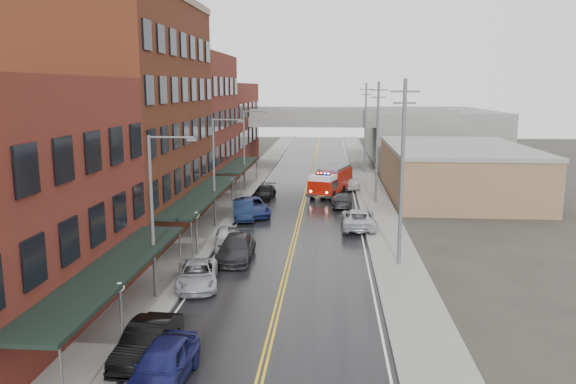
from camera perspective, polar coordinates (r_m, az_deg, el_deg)
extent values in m
plane|color=#2D2B26|center=(23.70, -2.83, -18.33)|extent=(220.00, 220.00, 0.00)
cube|color=black|center=(51.92, 1.33, -2.14)|extent=(11.00, 160.00, 0.02)
cube|color=slate|center=(52.79, -6.61, -1.93)|extent=(3.00, 160.00, 0.15)
cube|color=slate|center=(52.04, 9.39, -2.18)|extent=(3.00, 160.00, 0.15)
cube|color=gray|center=(52.50, -4.84, -1.96)|extent=(0.30, 160.00, 0.15)
cube|color=gray|center=(51.92, 7.57, -2.16)|extent=(0.30, 160.00, 0.15)
cube|color=#532416|center=(46.48, -15.85, 7.17)|extent=(9.00, 20.00, 18.00)
cube|color=maroon|center=(63.25, -10.32, 6.84)|extent=(9.00, 15.00, 15.00)
cube|color=maroon|center=(80.37, -7.12, 6.62)|extent=(9.00, 20.00, 12.00)
cube|color=olive|center=(62.65, 16.64, 1.93)|extent=(14.00, 22.00, 5.00)
cube|color=slate|center=(92.15, 14.03, 5.64)|extent=(18.00, 30.00, 8.00)
cube|color=black|center=(27.92, -17.41, -7.55)|extent=(2.60, 16.00, 0.18)
cylinder|color=slate|center=(21.66, -21.95, -17.61)|extent=(0.10, 0.10, 3.00)
cylinder|color=slate|center=(34.87, -10.88, -6.20)|extent=(0.10, 0.10, 3.00)
cube|color=black|center=(45.54, -8.60, -0.23)|extent=(2.60, 18.00, 0.18)
cylinder|color=slate|center=(37.47, -9.76, -4.98)|extent=(0.10, 0.10, 3.00)
cylinder|color=slate|center=(53.88, -5.33, -0.10)|extent=(0.10, 0.10, 3.00)
cube|color=black|center=(62.49, -5.02, 2.78)|extent=(2.60, 13.00, 0.18)
cylinder|color=slate|center=(56.59, -4.85, 0.42)|extent=(0.10, 0.10, 3.00)
cylinder|color=slate|center=(68.50, -3.22, 2.22)|extent=(0.10, 0.10, 3.00)
cylinder|color=#59595B|center=(26.33, -16.57, -12.33)|extent=(0.14, 0.14, 2.80)
sphere|color=silver|center=(25.80, -16.74, -9.25)|extent=(0.44, 0.44, 0.44)
cylinder|color=#59595B|center=(39.00, -9.26, -4.49)|extent=(0.14, 0.14, 2.80)
sphere|color=silver|center=(38.64, -9.32, -2.34)|extent=(0.44, 0.44, 0.44)
cylinder|color=#59595B|center=(52.36, -5.67, -0.53)|extent=(0.14, 0.14, 2.80)
sphere|color=silver|center=(52.09, -5.70, 1.09)|extent=(0.44, 0.44, 0.44)
cylinder|color=#59595B|center=(30.90, -13.63, -2.72)|extent=(0.18, 0.18, 9.00)
cylinder|color=#59595B|center=(29.86, -11.79, 5.46)|extent=(2.40, 0.12, 0.12)
cube|color=#59595B|center=(29.58, -9.73, 5.29)|extent=(0.50, 0.22, 0.18)
cylinder|color=#59595B|center=(46.10, -7.53, 1.82)|extent=(0.18, 0.18, 9.00)
cylinder|color=#59595B|center=(45.41, -6.17, 7.31)|extent=(2.40, 0.12, 0.12)
cube|color=#59595B|center=(45.22, -4.79, 7.19)|extent=(0.50, 0.22, 0.18)
cylinder|color=#59595B|center=(61.70, -4.48, 4.09)|extent=(0.18, 0.18, 9.00)
cylinder|color=#59595B|center=(61.19, -3.41, 8.18)|extent=(2.40, 0.12, 0.12)
cube|color=#59595B|center=(61.05, -2.38, 8.09)|extent=(0.50, 0.22, 0.18)
cylinder|color=#59595B|center=(36.27, 11.50, 1.72)|extent=(0.24, 0.24, 12.00)
cube|color=#59595B|center=(35.85, 11.81, 9.96)|extent=(1.80, 0.12, 0.12)
cube|color=#59595B|center=(35.86, 11.77, 8.85)|extent=(1.40, 0.12, 0.12)
cylinder|color=#59595B|center=(56.02, 9.04, 4.87)|extent=(0.24, 0.24, 12.00)
cube|color=#59595B|center=(55.75, 9.20, 10.20)|extent=(1.80, 0.12, 0.12)
cube|color=#59595B|center=(55.76, 9.17, 9.48)|extent=(1.40, 0.12, 0.12)
cylinder|color=#59595B|center=(75.90, 7.86, 6.38)|extent=(0.24, 0.24, 12.00)
cube|color=#59595B|center=(75.70, 7.96, 10.30)|extent=(1.80, 0.12, 0.12)
cube|color=#59595B|center=(75.71, 7.94, 9.77)|extent=(1.40, 0.12, 0.12)
cube|color=slate|center=(82.75, 2.56, 7.33)|extent=(40.00, 10.00, 1.50)
cube|color=slate|center=(84.12, -4.99, 4.79)|extent=(1.60, 8.00, 6.00)
cube|color=slate|center=(83.41, 10.14, 4.61)|extent=(1.60, 8.00, 6.00)
cube|color=#9D1207|center=(61.95, 4.73, 1.37)|extent=(4.09, 6.05, 2.12)
cube|color=#9D1207|center=(58.32, 3.56, 0.50)|extent=(3.20, 3.26, 1.51)
cube|color=silver|center=(58.15, 3.58, 1.48)|extent=(3.02, 3.03, 0.50)
cube|color=black|center=(58.45, 3.63, 0.83)|extent=(2.91, 2.31, 0.81)
cube|color=slate|center=(61.77, 4.75, 2.48)|extent=(3.73, 5.59, 0.30)
cube|color=black|center=(58.10, 3.58, 1.81)|extent=(1.62, 0.76, 0.14)
sphere|color=#FF0C0C|center=(58.26, 3.06, 1.92)|extent=(0.20, 0.20, 0.20)
sphere|color=#1933FF|center=(57.91, 4.10, 1.85)|extent=(0.20, 0.20, 0.20)
cylinder|color=black|center=(58.72, 2.50, -0.17)|extent=(1.07, 0.64, 1.01)
cylinder|color=black|center=(58.02, 4.56, -0.32)|extent=(1.07, 0.64, 1.01)
cylinder|color=black|center=(62.00, 3.60, 0.40)|extent=(1.07, 0.64, 1.01)
cylinder|color=black|center=(61.34, 5.56, 0.26)|extent=(1.07, 0.64, 1.01)
cylinder|color=black|center=(64.35, 4.32, 0.77)|extent=(1.07, 0.64, 1.01)
cylinder|color=black|center=(63.72, 6.21, 0.64)|extent=(1.07, 0.64, 1.01)
imported|color=#151851|center=(23.34, -12.57, -16.75)|extent=(2.18, 5.00, 1.68)
imported|color=black|center=(25.44, -14.10, -14.52)|extent=(1.96, 4.93, 1.60)
imported|color=#9FA1A7|center=(33.49, -9.21, -8.28)|extent=(3.23, 5.40, 1.40)
imported|color=black|center=(38.11, -5.30, -5.69)|extent=(2.36, 5.58, 1.61)
imported|color=#BDBDBD|center=(40.96, -6.19, -4.60)|extent=(2.53, 4.74, 1.53)
imported|color=black|center=(49.53, -4.56, -1.84)|extent=(2.67, 5.22, 1.64)
imported|color=navy|center=(51.00, -3.68, -1.49)|extent=(4.35, 6.29, 1.60)
imported|color=black|center=(58.50, -2.43, -0.02)|extent=(2.34, 4.90, 1.38)
imported|color=#B2B5BA|center=(46.55, 7.14, -2.71)|extent=(2.72, 5.85, 1.62)
imported|color=#2B2B2E|center=(54.76, 5.45, -0.78)|extent=(2.07, 4.88, 1.41)
imported|color=silver|center=(64.16, 6.41, 0.86)|extent=(2.21, 4.20, 1.36)
imported|color=black|center=(69.22, 5.70, 1.65)|extent=(2.31, 4.76, 1.50)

